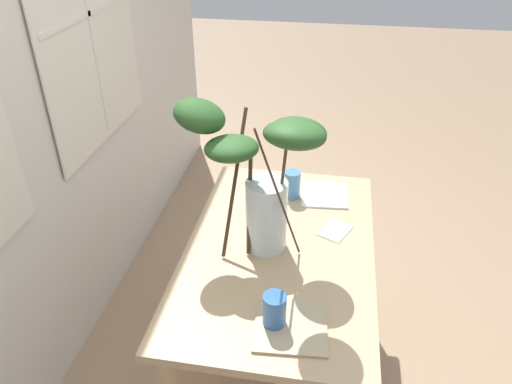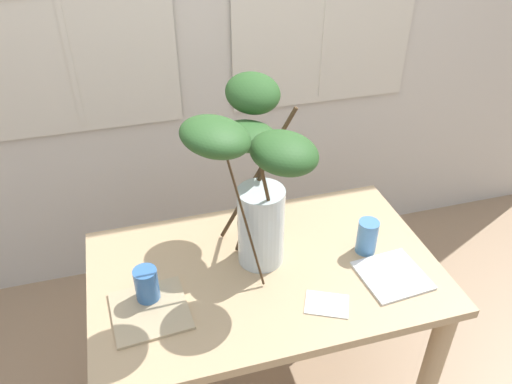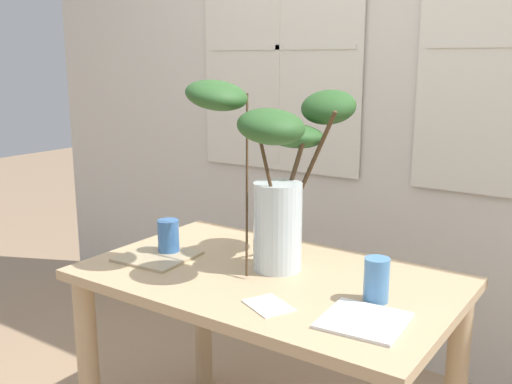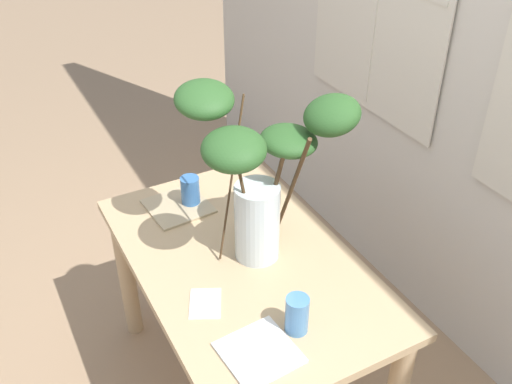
% 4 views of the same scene
% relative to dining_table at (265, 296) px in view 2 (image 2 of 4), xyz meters
% --- Properties ---
extents(dining_table, '(1.23, 0.75, 0.74)m').
position_rel_dining_table_xyz_m(dining_table, '(0.00, 0.00, 0.00)').
color(dining_table, tan).
rests_on(dining_table, ground).
extents(vase_with_branches, '(0.49, 0.63, 0.66)m').
position_rel_dining_table_xyz_m(vase_with_branches, '(-0.01, 0.08, 0.50)').
color(vase_with_branches, silver).
rests_on(vase_with_branches, dining_table).
extents(drinking_glass_blue_left, '(0.08, 0.08, 0.13)m').
position_rel_dining_table_xyz_m(drinking_glass_blue_left, '(-0.41, -0.03, 0.20)').
color(drinking_glass_blue_left, '#386BAD').
rests_on(drinking_glass_blue_left, dining_table).
extents(drinking_glass_blue_right, '(0.08, 0.08, 0.13)m').
position_rel_dining_table_xyz_m(drinking_glass_blue_right, '(0.38, -0.01, 0.21)').
color(drinking_glass_blue_right, '#4C84BC').
rests_on(drinking_glass_blue_right, dining_table).
extents(plate_square_left, '(0.26, 0.26, 0.01)m').
position_rel_dining_table_xyz_m(plate_square_left, '(-0.41, -0.09, 0.14)').
color(plate_square_left, tan).
rests_on(plate_square_left, dining_table).
extents(plate_square_right, '(0.23, 0.23, 0.01)m').
position_rel_dining_table_xyz_m(plate_square_right, '(0.41, -0.16, 0.14)').
color(plate_square_right, white).
rests_on(plate_square_right, dining_table).
extents(napkin_folded, '(0.17, 0.16, 0.00)m').
position_rel_dining_table_xyz_m(napkin_folded, '(0.15, -0.22, 0.14)').
color(napkin_folded, silver).
rests_on(napkin_folded, dining_table).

